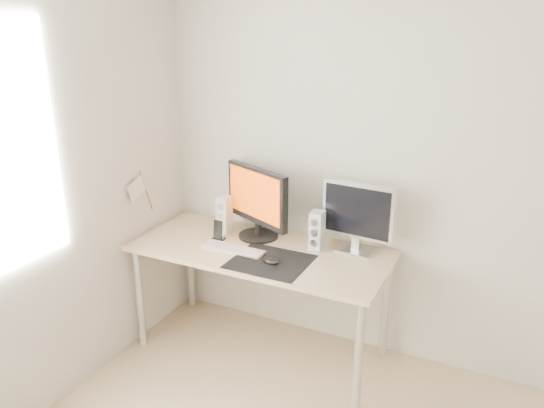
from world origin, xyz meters
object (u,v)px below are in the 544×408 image
(desk, at_px, (260,260))
(speaker_left, at_px, (224,214))
(second_monitor, at_px, (358,215))
(keyboard, at_px, (233,249))
(speaker_right, at_px, (317,231))
(phone_dock, at_px, (218,234))
(mouse, at_px, (271,261))
(main_monitor, at_px, (257,200))

(desk, bearing_deg, speaker_left, 156.99)
(second_monitor, xyz_separation_m, keyboard, (-0.69, -0.31, -0.23))
(speaker_left, height_order, speaker_right, same)
(keyboard, height_order, phone_dock, phone_dock)
(mouse, relative_size, main_monitor, 0.19)
(speaker_left, xyz_separation_m, phone_dock, (0.04, -0.14, -0.08))
(desk, distance_m, speaker_right, 0.40)
(desk, xyz_separation_m, speaker_right, (0.31, 0.15, 0.20))
(mouse, bearing_deg, speaker_right, 63.92)
(desk, relative_size, main_monitor, 3.08)
(second_monitor, xyz_separation_m, speaker_right, (-0.23, -0.07, -0.12))
(keyboard, relative_size, phone_dock, 3.16)
(main_monitor, xyz_separation_m, speaker_left, (-0.24, -0.01, -0.13))
(speaker_right, bearing_deg, keyboard, -152.34)
(desk, xyz_separation_m, keyboard, (-0.14, -0.09, 0.09))
(desk, height_order, phone_dock, phone_dock)
(mouse, distance_m, speaker_left, 0.60)
(speaker_left, distance_m, keyboard, 0.33)
(desk, distance_m, speaker_left, 0.42)
(mouse, relative_size, phone_dock, 0.73)
(desk, relative_size, speaker_left, 6.53)
(mouse, xyz_separation_m, speaker_right, (0.16, 0.32, 0.10))
(second_monitor, bearing_deg, phone_dock, -165.86)
(mouse, distance_m, main_monitor, 0.48)
(second_monitor, bearing_deg, main_monitor, -174.49)
(mouse, height_order, keyboard, mouse)
(main_monitor, relative_size, phone_dock, 3.88)
(second_monitor, relative_size, phone_dock, 3.38)
(speaker_left, bearing_deg, desk, -23.01)
(speaker_right, bearing_deg, mouse, -116.08)
(desk, xyz_separation_m, phone_dock, (-0.30, 0.00, 0.12))
(keyboard, bearing_deg, speaker_right, 27.66)
(phone_dock, bearing_deg, second_monitor, 14.14)
(mouse, height_order, phone_dock, phone_dock)
(desk, distance_m, phone_dock, 0.33)
(second_monitor, bearing_deg, speaker_right, -163.25)
(desk, height_order, keyboard, keyboard)
(desk, bearing_deg, keyboard, -147.31)
(mouse, distance_m, phone_dock, 0.49)
(mouse, distance_m, second_monitor, 0.59)
(mouse, xyz_separation_m, speaker_left, (-0.50, 0.31, 0.10))
(main_monitor, bearing_deg, mouse, -51.61)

